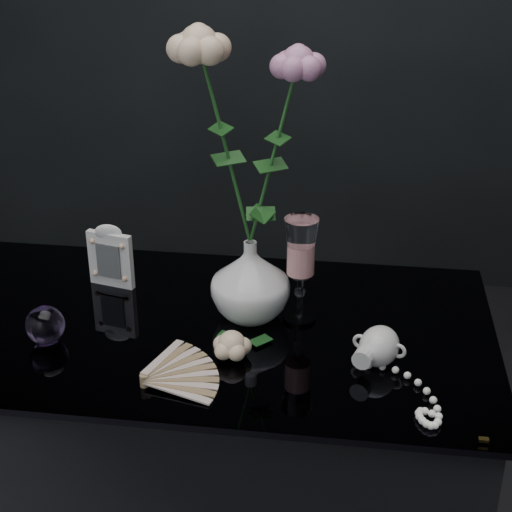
% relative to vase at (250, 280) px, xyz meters
% --- Properties ---
extents(table, '(1.05, 0.58, 0.76)m').
position_rel_vase_xyz_m(table, '(-0.08, -0.04, -0.46)').
color(table, black).
rests_on(table, ground).
extents(vase, '(0.15, 0.15, 0.15)m').
position_rel_vase_xyz_m(vase, '(0.00, 0.00, 0.00)').
color(vase, white).
rests_on(vase, table).
extents(wine_glass, '(0.07, 0.07, 0.20)m').
position_rel_vase_xyz_m(wine_glass, '(0.09, 0.00, 0.02)').
color(wine_glass, white).
rests_on(wine_glass, table).
extents(picture_frame, '(0.11, 0.10, 0.13)m').
position_rel_vase_xyz_m(picture_frame, '(-0.29, 0.09, -0.01)').
color(picture_frame, white).
rests_on(picture_frame, table).
extents(paperweight, '(0.09, 0.09, 0.07)m').
position_rel_vase_xyz_m(paperweight, '(-0.34, -0.14, -0.04)').
color(paperweight, '#986FB4').
rests_on(paperweight, table).
extents(paper_fan, '(0.27, 0.22, 0.03)m').
position_rel_vase_xyz_m(paper_fan, '(-0.14, -0.24, -0.06)').
color(paper_fan, beige).
rests_on(paper_fan, table).
extents(loose_rose, '(0.15, 0.17, 0.05)m').
position_rel_vase_xyz_m(loose_rose, '(-0.01, -0.14, -0.05)').
color(loose_rose, '#FFCFA4').
rests_on(loose_rose, table).
extents(pearl_jar, '(0.29, 0.30, 0.07)m').
position_rel_vase_xyz_m(pearl_jar, '(0.23, -0.12, -0.04)').
color(pearl_jar, white).
rests_on(pearl_jar, table).
extents(roses, '(0.23, 0.12, 0.43)m').
position_rel_vase_xyz_m(roses, '(-0.01, 0.00, 0.28)').
color(roses, beige).
rests_on(roses, vase).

